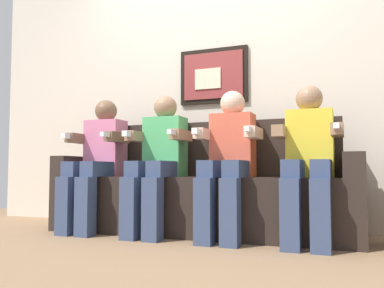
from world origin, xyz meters
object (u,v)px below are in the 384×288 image
at_px(person_left_center, 159,157).
at_px(person_right_center, 228,156).
at_px(couch, 200,194).
at_px(person_leftmost, 97,158).
at_px(person_rightmost, 309,155).

xyz_separation_m(person_left_center, person_right_center, (0.57, 0.00, 0.00)).
bearing_deg(couch, person_right_center, -30.66).
height_order(couch, person_leftmost, person_leftmost).
relative_size(person_leftmost, person_right_center, 1.00).
xyz_separation_m(couch, person_left_center, (-0.28, -0.17, 0.29)).
height_order(person_leftmost, person_right_center, same).
relative_size(couch, person_right_center, 2.18).
relative_size(couch, person_rightmost, 2.18).
bearing_deg(person_right_center, couch, 149.34).
relative_size(couch, person_left_center, 2.18).
bearing_deg(person_right_center, person_left_center, 180.00).
bearing_deg(person_left_center, person_rightmost, 0.02).
bearing_deg(person_leftmost, person_rightmost, 0.02).
distance_m(person_left_center, person_right_center, 0.57).
xyz_separation_m(couch, person_rightmost, (0.86, -0.17, 0.29)).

